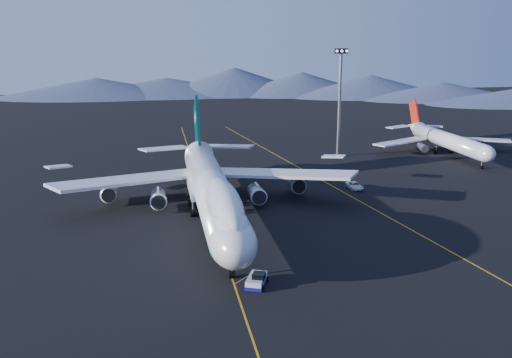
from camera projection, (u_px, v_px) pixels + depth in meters
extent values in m
plane|color=black|center=(212.00, 219.00, 103.62)|extent=(500.00, 500.00, 0.00)
cube|color=#C48D0B|center=(212.00, 219.00, 103.62)|extent=(0.25, 220.00, 0.01)
cube|color=#C48D0B|center=(351.00, 197.00, 118.29)|extent=(28.08, 198.09, 0.01)
cone|color=#434C67|center=(96.00, 86.00, 316.31)|extent=(100.00, 100.00, 12.00)
cone|color=#434C67|center=(234.00, 84.00, 330.18)|extent=(100.00, 100.00, 12.00)
cone|color=#434C67|center=(370.00, 85.00, 319.21)|extent=(100.00, 100.00, 12.00)
cylinder|color=silver|center=(212.00, 189.00, 102.27)|extent=(6.50, 56.00, 6.50)
ellipsoid|color=silver|center=(233.00, 243.00, 75.52)|extent=(6.50, 10.40, 6.50)
ellipsoid|color=silver|center=(224.00, 205.00, 83.99)|extent=(5.13, 25.16, 5.85)
cube|color=black|center=(235.00, 240.00, 73.32)|extent=(3.60, 1.61, 1.29)
cone|color=silver|center=(197.00, 150.00, 133.60)|extent=(6.50, 12.00, 6.50)
cube|color=#033335|center=(211.00, 193.00, 103.44)|extent=(6.24, 60.00, 1.10)
cube|color=silver|center=(209.00, 188.00, 107.79)|extent=(7.50, 13.00, 1.60)
cube|color=silver|center=(131.00, 180.00, 110.88)|extent=(30.62, 23.28, 2.83)
cube|color=silver|center=(277.00, 174.00, 115.82)|extent=(30.62, 23.28, 2.83)
cylinder|color=slate|center=(158.00, 198.00, 108.59)|extent=(2.90, 5.50, 2.90)
cylinder|color=slate|center=(110.00, 191.00, 113.18)|extent=(2.90, 5.50, 2.90)
cylinder|color=slate|center=(256.00, 193.00, 111.83)|extent=(2.90, 5.50, 2.90)
cylinder|color=slate|center=(295.00, 183.00, 119.66)|extent=(2.90, 5.50, 2.90)
cube|color=#033335|center=(197.00, 130.00, 131.44)|extent=(0.55, 14.11, 15.94)
cube|color=silver|center=(165.00, 148.00, 133.66)|extent=(12.39, 9.47, 0.98)
cube|color=silver|center=(228.00, 146.00, 136.22)|extent=(12.39, 9.47, 0.98)
cylinder|color=black|center=(232.00, 274.00, 78.17)|extent=(0.90, 1.10, 1.10)
cube|color=silver|center=(256.00, 280.00, 75.75)|extent=(3.64, 4.81, 1.08)
cube|color=navy|center=(256.00, 283.00, 75.85)|extent=(3.80, 5.03, 0.49)
cube|color=black|center=(256.00, 275.00, 75.56)|extent=(2.05, 2.05, 0.88)
cylinder|color=silver|center=(448.00, 141.00, 158.81)|extent=(4.36, 36.73, 4.36)
ellipsoid|color=silver|center=(485.00, 154.00, 141.26)|extent=(4.36, 6.11, 4.36)
cone|color=silver|center=(414.00, 127.00, 179.53)|extent=(4.36, 8.03, 4.36)
cube|color=silver|center=(401.00, 142.00, 162.55)|extent=(19.27, 13.01, 0.40)
cube|color=silver|center=(475.00, 139.00, 166.47)|extent=(19.27, 13.01, 0.40)
cylinder|color=slate|center=(422.00, 148.00, 161.02)|extent=(2.18, 4.02, 2.18)
cylinder|color=slate|center=(463.00, 146.00, 163.18)|extent=(2.18, 4.02, 2.18)
cube|color=red|center=(414.00, 113.00, 179.02)|extent=(0.40, 7.83, 9.25)
imported|color=white|center=(355.00, 186.00, 124.05)|extent=(2.83, 5.56, 1.51)
cylinder|color=black|center=(338.00, 155.00, 158.78)|extent=(2.71, 2.71, 0.45)
cylinder|color=slate|center=(339.00, 105.00, 155.42)|extent=(0.79, 0.79, 28.26)
cube|color=black|center=(341.00, 51.00, 151.93)|extent=(3.62, 0.90, 1.36)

